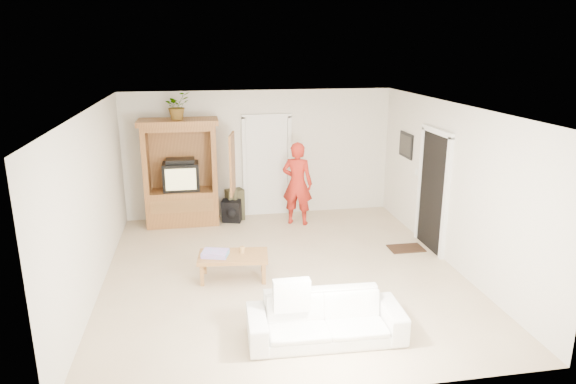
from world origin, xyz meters
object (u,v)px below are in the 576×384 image
man (297,184)px  armoire (183,179)px  sofa (325,318)px  coffee_table (233,258)px

man → armoire: bearing=13.5°
armoire → sofa: size_ratio=1.11×
coffee_table → sofa: bearing=-56.3°
armoire → man: size_ratio=1.26×
man → coffee_table: 2.77m
man → sofa: bearing=107.8°
man → sofa: (-0.45, -4.20, -0.56)m
man → coffee_table: bearing=82.1°
coffee_table → armoire: bearing=112.2°
armoire → man: armoire is taller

